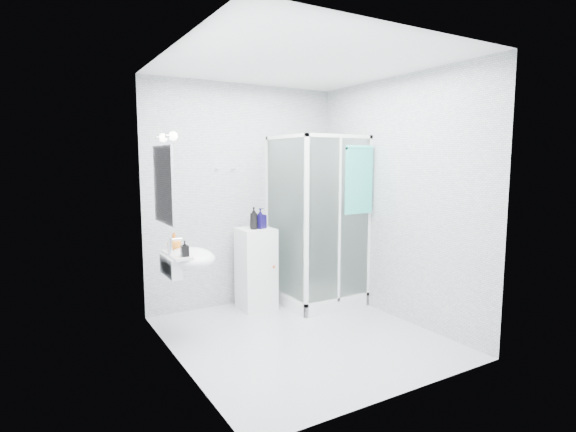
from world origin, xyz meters
TOP-DOWN VIEW (x-y plane):
  - room at (0.00, 0.00)m, footprint 2.40×2.60m
  - shower_enclosure at (0.67, 0.77)m, footprint 0.90×0.95m
  - wall_basin at (-0.99, 0.45)m, footprint 0.46×0.56m
  - mirror at (-1.19, 0.45)m, footprint 0.02×0.60m
  - vanity_lights at (-1.14, 0.45)m, footprint 0.10×0.40m
  - wall_hooks at (-0.25, 1.26)m, footprint 0.23×0.06m
  - storage_cabinet at (0.01, 1.00)m, footprint 0.40×0.42m
  - hand_towel at (0.98, 0.37)m, footprint 0.36×0.05m
  - shampoo_bottle_a at (-0.04, 0.96)m, footprint 0.11×0.11m
  - shampoo_bottle_b at (0.05, 0.98)m, footprint 0.14×0.14m
  - soap_dispenser_orange at (-1.06, 0.61)m, footprint 0.15×0.15m
  - soap_dispenser_black at (-1.06, 0.28)m, footprint 0.07×0.07m

SIDE VIEW (x-z plane):
  - shower_enclosure at x=0.67m, z-range -0.55..1.45m
  - storage_cabinet at x=0.01m, z-range 0.00..0.94m
  - wall_basin at x=-0.99m, z-range 0.62..0.97m
  - soap_dispenser_black at x=-1.06m, z-range 0.86..1.01m
  - soap_dispenser_orange at x=-1.06m, z-range 0.86..1.03m
  - shampoo_bottle_b at x=0.05m, z-range 0.94..1.17m
  - shampoo_bottle_a at x=-0.04m, z-range 0.94..1.19m
  - room at x=0.00m, z-range 0.00..2.60m
  - mirror at x=-1.19m, z-range 1.15..1.85m
  - hand_towel at x=0.98m, z-range 1.14..1.90m
  - wall_hooks at x=-0.25m, z-range 1.60..1.64m
  - vanity_lights at x=-1.14m, z-range 1.88..1.96m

